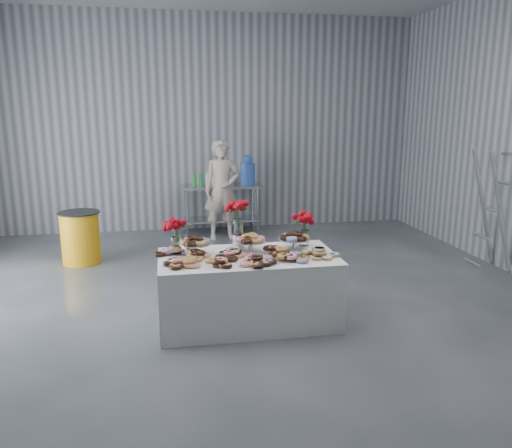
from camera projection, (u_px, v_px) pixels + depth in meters
The scene contains 17 objects.
ground at pixel (244, 321), 5.50m from camera, with size 9.00×9.00×0.00m, color #33353A.
room_walls at pixel (214, 72), 4.92m from camera, with size 8.04×9.04×4.02m.
display_table at pixel (248, 289), 5.42m from camera, with size 1.90×1.00×0.75m, color white.
prep_table at pixel (221, 200), 9.33m from camera, with size 1.50×0.60×0.90m.
donut_mounds at pixel (249, 253), 5.28m from camera, with size 1.80×0.80×0.09m, color tan, non-canonical shape.
cake_stand_left at pixel (195, 242), 5.35m from camera, with size 0.36×0.36×0.17m.
cake_stand_mid at pixel (250, 239), 5.46m from camera, with size 0.36×0.36×0.17m.
cake_stand_right at pixel (294, 237), 5.54m from camera, with size 0.36×0.36×0.17m.
danish_pile at pixel (320, 251), 5.31m from camera, with size 0.48×0.48×0.11m, color white, non-canonical shape.
bouquet_left at pixel (176, 226), 5.38m from camera, with size 0.26×0.26×0.42m.
bouquet_right at pixel (304, 220), 5.68m from camera, with size 0.26×0.26×0.42m.
bouquet_center at pixel (238, 215), 5.58m from camera, with size 0.26×0.26×0.57m.
water_jug at pixel (247, 171), 9.30m from camera, with size 0.28×0.28×0.55m.
drink_bottles at pixel (204, 179), 9.08m from camera, with size 0.54×0.08×0.27m, color #268C33, non-canonical shape.
person at pixel (222, 190), 8.81m from camera, with size 0.64×0.42×1.77m, color #CC8C93.
trash_barrel at pixel (81, 237), 7.51m from camera, with size 0.61×0.61×0.79m.
stepladder at pixel (491, 210), 7.07m from camera, with size 0.24×0.45×1.77m, color silver, non-canonical shape.
Camera 1 is at (-0.79, -5.06, 2.29)m, focal length 35.00 mm.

